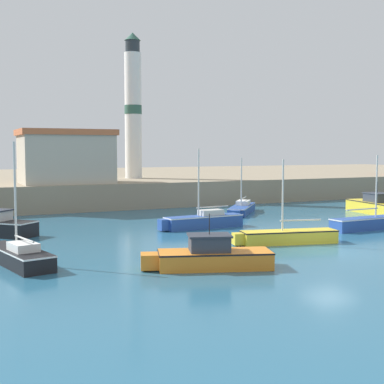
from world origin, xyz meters
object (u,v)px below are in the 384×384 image
at_px(sailboat_black_5, 19,255).
at_px(sailboat_blue_6, 372,222).
at_px(sailboat_blue_7, 242,208).
at_px(motorboat_yellow_1, 377,206).
at_px(sailboat_yellow_3, 287,236).
at_px(sailboat_blue_0, 203,221).
at_px(lighthouse, 133,108).
at_px(motorboat_orange_4, 210,256).
at_px(harbor_shed_near_wharf, 66,156).

height_order(sailboat_black_5, sailboat_blue_6, sailboat_black_5).
bearing_deg(sailboat_blue_7, motorboat_yellow_1, -27.68).
xyz_separation_m(sailboat_yellow_3, sailboat_blue_6, (8.14, 2.10, 0.04)).
height_order(motorboat_yellow_1, sailboat_yellow_3, sailboat_yellow_3).
bearing_deg(motorboat_yellow_1, sailboat_blue_7, 152.32).
bearing_deg(sailboat_black_5, sailboat_blue_6, 3.95).
distance_m(sailboat_blue_0, lighthouse, 22.65).
relative_size(sailboat_blue_6, sailboat_blue_7, 1.16).
bearing_deg(sailboat_blue_0, motorboat_orange_4, -114.76).
bearing_deg(lighthouse, harbor_shed_near_wharf, -146.06).
xyz_separation_m(lighthouse, harbor_shed_near_wharf, (-8.00, -5.38, -4.80)).
height_order(sailboat_blue_7, harbor_shed_near_wharf, harbor_shed_near_wharf).
height_order(sailboat_blue_0, sailboat_blue_6, sailboat_blue_0).
height_order(motorboat_orange_4, sailboat_blue_6, sailboat_blue_6).
bearing_deg(harbor_shed_near_wharf, motorboat_orange_4, -88.57).
distance_m(motorboat_orange_4, harbor_shed_near_wharf, 26.52).
bearing_deg(sailboat_blue_6, harbor_shed_near_wharf, 127.08).
bearing_deg(motorboat_yellow_1, harbor_shed_near_wharf, 147.07).
height_order(motorboat_yellow_1, harbor_shed_near_wharf, harbor_shed_near_wharf).
relative_size(motorboat_orange_4, harbor_shed_near_wharf, 0.73).
relative_size(sailboat_black_5, sailboat_blue_7, 1.01).
bearing_deg(harbor_shed_near_wharf, sailboat_blue_7, -36.65).
relative_size(sailboat_yellow_3, sailboat_blue_6, 0.91).
distance_m(motorboat_yellow_1, lighthouse, 25.53).
height_order(motorboat_yellow_1, motorboat_orange_4, motorboat_yellow_1).
bearing_deg(motorboat_yellow_1, sailboat_blue_6, -136.04).
bearing_deg(harbor_shed_near_wharf, sailboat_yellow_3, -72.08).
bearing_deg(sailboat_blue_7, motorboat_orange_4, -124.27).
bearing_deg(motorboat_orange_4, lighthouse, 76.90).
xyz_separation_m(sailboat_blue_0, sailboat_blue_7, (6.61, 6.18, -0.11)).
xyz_separation_m(sailboat_yellow_3, motorboat_orange_4, (-6.62, -3.70, 0.13)).
height_order(sailboat_black_5, lighthouse, lighthouse).
distance_m(sailboat_yellow_3, sailboat_black_5, 14.09).
bearing_deg(lighthouse, motorboat_yellow_1, -54.63).
height_order(sailboat_yellow_3, lighthouse, lighthouse).
relative_size(sailboat_black_5, lighthouse, 0.39).
height_order(sailboat_blue_0, motorboat_orange_4, sailboat_blue_0).
bearing_deg(motorboat_yellow_1, lighthouse, 125.37).
height_order(sailboat_blue_7, lighthouse, lighthouse).
relative_size(motorboat_orange_4, lighthouse, 0.40).
bearing_deg(sailboat_blue_7, sailboat_blue_0, -136.93).
distance_m(sailboat_black_5, harbor_shed_near_wharf, 23.34).
relative_size(sailboat_blue_0, harbor_shed_near_wharf, 0.75).
height_order(motorboat_orange_4, harbor_shed_near_wharf, harbor_shed_near_wharf).
height_order(sailboat_yellow_3, sailboat_black_5, sailboat_black_5).
bearing_deg(harbor_shed_near_wharf, sailboat_blue_0, -69.67).
distance_m(motorboat_yellow_1, harbor_shed_near_wharf, 26.37).
relative_size(motorboat_yellow_1, motorboat_orange_4, 1.12).
relative_size(motorboat_orange_4, sailboat_black_5, 1.02).
xyz_separation_m(sailboat_blue_0, sailboat_black_5, (-12.48, -6.62, -0.04)).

